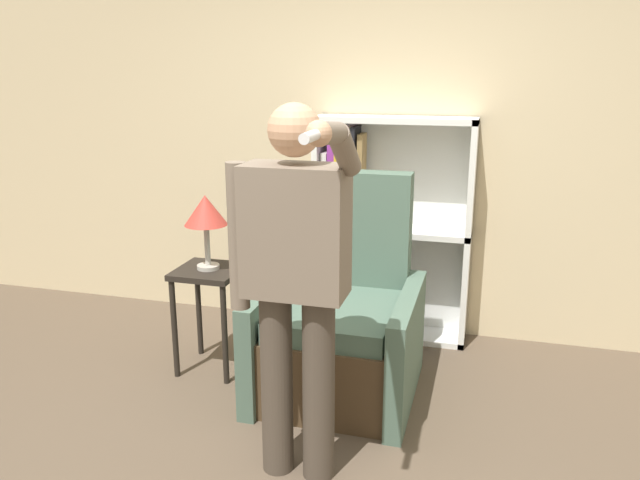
# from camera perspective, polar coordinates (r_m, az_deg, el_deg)

# --- Properties ---
(wall_back) EXTENTS (8.00, 0.06, 2.80)m
(wall_back) POSITION_cam_1_polar(r_m,az_deg,el_deg) (4.46, 5.15, 9.27)
(wall_back) COLOR beige
(wall_back) RESTS_ON ground_plane
(bookcase) EXTENTS (1.09, 0.28, 1.56)m
(bookcase) POSITION_cam_1_polar(r_m,az_deg,el_deg) (4.42, 4.90, 0.85)
(bookcase) COLOR white
(bookcase) RESTS_ON ground_plane
(armchair) EXTENTS (0.91, 0.95, 1.27)m
(armchair) POSITION_cam_1_polar(r_m,az_deg,el_deg) (3.76, 1.93, -8.00)
(armchair) COLOR #4C3823
(armchair) RESTS_ON ground_plane
(person_standing) EXTENTS (0.60, 0.78, 1.74)m
(person_standing) POSITION_cam_1_polar(r_m,az_deg,el_deg) (2.74, -2.30, -3.02)
(person_standing) COLOR #473D33
(person_standing) RESTS_ON ground_plane
(side_table) EXTENTS (0.39, 0.39, 0.67)m
(side_table) POSITION_cam_1_polar(r_m,az_deg,el_deg) (3.98, -10.07, -4.56)
(side_table) COLOR black
(side_table) RESTS_ON ground_plane
(table_lamp) EXTENTS (0.26, 0.26, 0.47)m
(table_lamp) POSITION_cam_1_polar(r_m,az_deg,el_deg) (3.84, -10.42, 2.45)
(table_lamp) COLOR #B7B2A8
(table_lamp) RESTS_ON side_table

